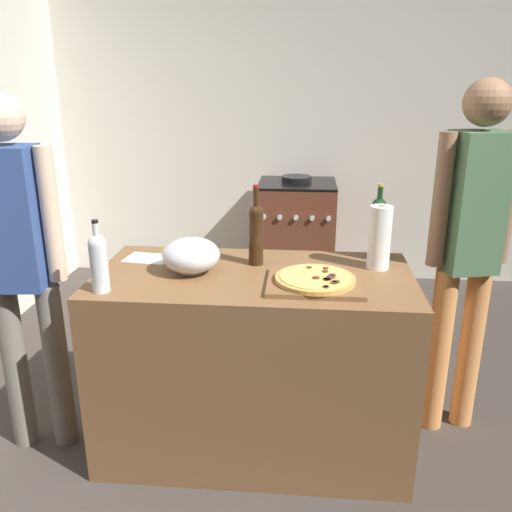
# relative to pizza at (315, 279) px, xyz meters

# --- Properties ---
(ground_plane) EXTENTS (4.38, 3.67, 0.02)m
(ground_plane) POSITION_rel_pizza_xyz_m (-0.28, 0.94, -0.92)
(ground_plane) COLOR #3F3833
(kitchen_wall_rear) EXTENTS (4.38, 0.10, 2.60)m
(kitchen_wall_rear) POSITION_rel_pizza_xyz_m (-0.28, 2.52, 0.39)
(kitchen_wall_rear) COLOR silver
(kitchen_wall_rear) RESTS_ON ground_plane
(counter) EXTENTS (1.41, 0.71, 0.88)m
(counter) POSITION_rel_pizza_xyz_m (-0.27, 0.12, -0.47)
(counter) COLOR brown
(counter) RESTS_ON ground_plane
(cutting_board) EXTENTS (0.40, 0.32, 0.02)m
(cutting_board) POSITION_rel_pizza_xyz_m (-0.00, 0.00, -0.02)
(cutting_board) COLOR brown
(cutting_board) RESTS_ON counter
(pizza) EXTENTS (0.34, 0.34, 0.03)m
(pizza) POSITION_rel_pizza_xyz_m (0.00, 0.00, 0.00)
(pizza) COLOR tan
(pizza) RESTS_ON cutting_board
(mixing_bowl) EXTENTS (0.26, 0.26, 0.16)m
(mixing_bowl) POSITION_rel_pizza_xyz_m (-0.55, 0.11, 0.05)
(mixing_bowl) COLOR #B2B2B7
(mixing_bowl) RESTS_ON counter
(paper_towel_roll) EXTENTS (0.10, 0.10, 0.29)m
(paper_towel_roll) POSITION_rel_pizza_xyz_m (0.29, 0.24, 0.11)
(paper_towel_roll) COLOR white
(paper_towel_roll) RESTS_ON counter
(wine_bottle_green) EXTENTS (0.07, 0.07, 0.37)m
(wine_bottle_green) POSITION_rel_pizza_xyz_m (-0.27, 0.25, 0.13)
(wine_bottle_green) COLOR #331E0F
(wine_bottle_green) RESTS_ON counter
(wine_bottle_dark) EXTENTS (0.07, 0.07, 0.36)m
(wine_bottle_dark) POSITION_rel_pizza_xyz_m (0.29, 0.38, 0.13)
(wine_bottle_dark) COLOR #143819
(wine_bottle_dark) RESTS_ON counter
(wine_bottle_amber) EXTENTS (0.07, 0.07, 0.30)m
(wine_bottle_amber) POSITION_rel_pizza_xyz_m (-0.87, -0.14, 0.10)
(wine_bottle_amber) COLOR silver
(wine_bottle_amber) RESTS_ON counter
(recipe_sheet) EXTENTS (0.23, 0.18, 0.00)m
(recipe_sheet) POSITION_rel_pizza_xyz_m (-0.80, 0.28, -0.03)
(recipe_sheet) COLOR white
(recipe_sheet) RESTS_ON counter
(stove) EXTENTS (0.61, 0.58, 0.96)m
(stove) POSITION_rel_pizza_xyz_m (-0.11, 2.12, -0.45)
(stove) COLOR brown
(stove) RESTS_ON ground_plane
(person_in_stripes) EXTENTS (0.39, 0.22, 1.66)m
(person_in_stripes) POSITION_rel_pizza_xyz_m (-1.29, 0.02, 0.05)
(person_in_stripes) COLOR slate
(person_in_stripes) RESTS_ON ground_plane
(person_in_red) EXTENTS (0.39, 0.25, 1.71)m
(person_in_red) POSITION_rel_pizza_xyz_m (0.71, 0.34, 0.08)
(person_in_red) COLOR #D88C4C
(person_in_red) RESTS_ON ground_plane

